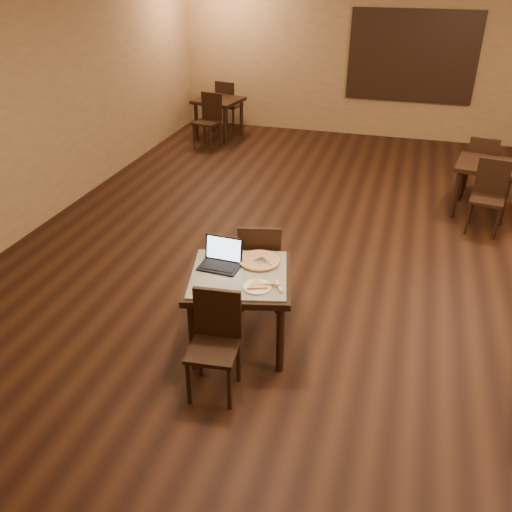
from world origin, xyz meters
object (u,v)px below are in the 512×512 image
(tiled_table, at_px, (239,283))
(pizza_pan, at_px, (259,262))
(laptop, at_px, (222,258))
(chair_main_near, at_px, (215,337))
(other_table_a, at_px, (486,172))
(other_table_b, at_px, (219,106))
(other_table_a_chair_far, at_px, (481,164))
(other_table_b_chair_far, at_px, (228,103))
(chair_main_far, at_px, (260,261))
(other_table_a_chair_near, at_px, (489,192))
(other_table_b_chair_near, at_px, (209,117))

(tiled_table, bearing_deg, pizza_pan, 50.04)
(laptop, bearing_deg, chair_main_near, -72.44)
(other_table_a, distance_m, other_table_b, 5.29)
(other_table_a_chair_far, bearing_deg, other_table_b_chair_far, -16.81)
(tiled_table, bearing_deg, chair_main_far, 74.89)
(tiled_table, bearing_deg, other_table_a_chair_far, 48.05)
(other_table_a_chair_far, height_order, other_table_b_chair_far, other_table_b_chair_far)
(other_table_a_chair_near, distance_m, other_table_b_chair_far, 5.90)
(other_table_b_chair_far, bearing_deg, other_table_a_chair_far, 164.37)
(other_table_a_chair_far, height_order, other_table_b_chair_near, other_table_b_chair_near)
(tiled_table, bearing_deg, other_table_b_chair_far, 96.39)
(chair_main_far, relative_size, other_table_b_chair_near, 0.99)
(other_table_a_chair_near, xyz_separation_m, other_table_b_chair_far, (-4.77, 3.46, 0.02))
(tiled_table, distance_m, other_table_a_chair_far, 4.91)
(laptop, distance_m, other_table_b, 6.38)
(tiled_table, relative_size, laptop, 2.99)
(other_table_a, relative_size, other_table_a_chair_near, 0.95)
(laptop, bearing_deg, chair_main_far, 69.54)
(pizza_pan, bearing_deg, other_table_b_chair_far, 111.39)
(chair_main_far, relative_size, other_table_a, 1.08)
(other_table_a_chair_far, bearing_deg, other_table_a, 101.11)
(other_table_b, relative_size, other_table_b_chair_near, 0.97)
(other_table_a_chair_near, xyz_separation_m, other_table_b_chair_near, (-4.74, 2.31, 0.02))
(other_table_a_chair_near, bearing_deg, other_table_a, 101.11)
(other_table_a_chair_far, relative_size, other_table_b_chair_far, 0.96)
(tiled_table, relative_size, pizza_pan, 3.42)
(other_table_a, xyz_separation_m, other_table_a_chair_far, (-0.01, 0.55, -0.07))
(chair_main_near, xyz_separation_m, other_table_a_chair_near, (2.38, 3.83, 0.02))
(other_table_a, bearing_deg, other_table_b, 163.42)
(pizza_pan, distance_m, other_table_a, 4.17)
(pizza_pan, bearing_deg, laptop, -157.48)
(chair_main_near, distance_m, laptop, 0.81)
(other_table_a, bearing_deg, other_table_a_chair_near, -78.89)
(other_table_b, xyz_separation_m, other_table_b_chair_far, (-0.02, 0.58, -0.08))
(laptop, height_order, other_table_b_chair_far, laptop)
(pizza_pan, xyz_separation_m, other_table_b_chair_near, (-2.49, 5.28, -0.21))
(tiled_table, bearing_deg, other_table_a_chair_near, 40.10)
(pizza_pan, relative_size, other_table_b_chair_near, 0.33)
(tiled_table, relative_size, other_table_b_chair_near, 1.12)
(chair_main_far, relative_size, other_table_a_chair_far, 1.03)
(other_table_a_chair_near, bearing_deg, tiled_table, -116.84)
(chair_main_far, height_order, pizza_pan, chair_main_far)
(pizza_pan, height_order, other_table_a_chair_near, other_table_a_chair_near)
(chair_main_near, bearing_deg, other_table_b_chair_far, 102.65)
(pizza_pan, bearing_deg, other_table_a_chair_far, 61.33)
(laptop, distance_m, other_table_b_chair_near, 5.84)
(chair_main_far, bearing_deg, other_table_a, -139.18)
(laptop, xyz_separation_m, other_table_a, (2.56, 3.65, -0.22))
(pizza_pan, relative_size, other_table_a_chair_near, 0.34)
(tiled_table, distance_m, laptop, 0.28)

